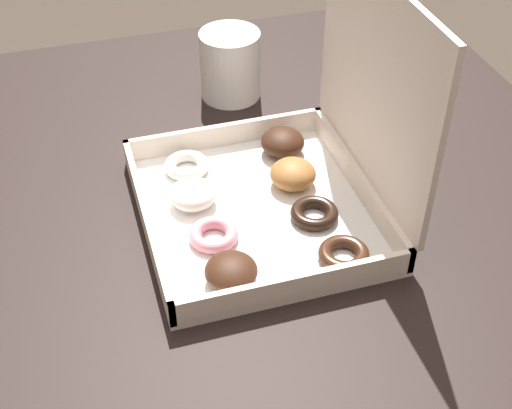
# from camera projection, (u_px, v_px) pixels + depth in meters

# --- Properties ---
(dining_table) EXTENTS (1.00, 0.99, 0.75)m
(dining_table) POSITION_uv_depth(u_px,v_px,m) (251.00, 247.00, 1.03)
(dining_table) COLOR black
(dining_table) RESTS_ON ground_plane
(donut_box) EXTENTS (0.32, 0.30, 0.30)m
(donut_box) POSITION_uv_depth(u_px,v_px,m) (288.00, 171.00, 0.90)
(donut_box) COLOR white
(donut_box) RESTS_ON dining_table
(coffee_mug) EXTENTS (0.10, 0.10, 0.11)m
(coffee_mug) POSITION_uv_depth(u_px,v_px,m) (230.00, 64.00, 1.12)
(coffee_mug) COLOR white
(coffee_mug) RESTS_ON dining_table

